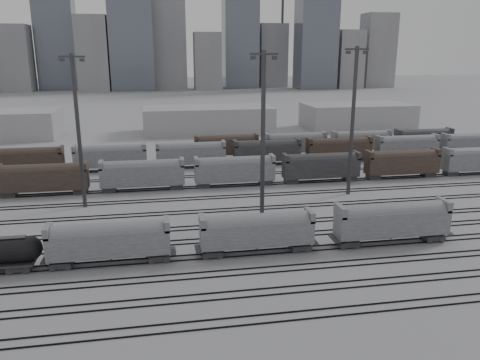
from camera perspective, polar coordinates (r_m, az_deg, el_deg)
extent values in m
plane|color=#A3A3A7|center=(57.70, -3.26, -9.67)|extent=(900.00, 900.00, 0.00)
cube|color=black|center=(44.84, -0.86, -17.40)|extent=(220.00, 0.07, 0.16)
cube|color=black|center=(46.04, -1.16, -16.45)|extent=(220.00, 0.07, 0.16)
cube|color=black|center=(49.08, -1.83, -14.29)|extent=(220.00, 0.07, 0.16)
cube|color=black|center=(50.32, -2.08, -13.50)|extent=(220.00, 0.07, 0.16)
cube|color=black|center=(53.45, -2.63, -11.69)|extent=(220.00, 0.07, 0.16)
cube|color=black|center=(54.73, -2.83, -11.02)|extent=(220.00, 0.07, 0.16)
cube|color=black|center=(57.92, -3.29, -9.48)|extent=(220.00, 0.07, 0.16)
cube|color=black|center=(59.22, -3.46, -8.91)|extent=(220.00, 0.07, 0.16)
cube|color=black|center=(62.48, -3.85, -7.59)|extent=(220.00, 0.07, 0.16)
cube|color=black|center=(63.79, -4.00, -7.10)|extent=(220.00, 0.07, 0.16)
cube|color=black|center=(67.09, -4.33, -5.96)|extent=(220.00, 0.07, 0.16)
cube|color=black|center=(68.43, -4.46, -5.53)|extent=(220.00, 0.07, 0.16)
cube|color=black|center=(73.64, -4.90, -4.02)|extent=(220.00, 0.07, 0.16)
cube|color=black|center=(74.99, -5.00, -3.66)|extent=(220.00, 0.07, 0.16)
cube|color=black|center=(80.26, -5.37, -2.39)|extent=(220.00, 0.07, 0.16)
cube|color=black|center=(81.63, -5.46, -2.09)|extent=(220.00, 0.07, 0.16)
cube|color=black|center=(86.94, -5.77, -1.02)|extent=(220.00, 0.07, 0.16)
cube|color=black|center=(88.32, -5.84, -0.76)|extent=(220.00, 0.07, 0.16)
cube|color=black|center=(94.64, -6.15, 0.31)|extent=(220.00, 0.07, 0.16)
cube|color=black|center=(96.02, -6.22, 0.53)|extent=(220.00, 0.07, 0.16)
cube|color=black|center=(102.38, -6.48, 1.44)|extent=(220.00, 0.07, 0.16)
cube|color=black|center=(103.77, -6.53, 1.63)|extent=(220.00, 0.07, 0.16)
cube|color=black|center=(110.15, -6.76, 2.41)|extent=(220.00, 0.07, 0.16)
cube|color=black|center=(111.55, -6.81, 2.57)|extent=(220.00, 0.07, 0.16)
cube|color=#252527|center=(60.31, -25.24, -9.48)|extent=(2.60, 2.10, 0.70)
sphere|color=black|center=(59.19, -24.29, -7.62)|extent=(2.90, 2.90, 2.90)
cube|color=#252527|center=(59.26, -20.94, -9.47)|extent=(2.44, 1.97, 0.66)
cube|color=#252527|center=(58.09, -9.87, -9.15)|extent=(2.44, 1.97, 0.66)
cube|color=gray|center=(57.55, -15.61, -7.36)|extent=(14.05, 2.81, 3.00)
cylinder|color=gray|center=(57.14, -15.69, -6.32)|extent=(12.74, 2.72, 2.72)
cube|color=gray|center=(57.99, -22.41, -5.81)|extent=(0.66, 2.81, 1.31)
cube|color=gray|center=(56.55, -8.91, -5.33)|extent=(0.66, 2.81, 1.31)
cone|color=#252527|center=(58.25, -15.48, -9.02)|extent=(2.25, 2.25, 0.84)
cube|color=#252527|center=(58.39, -3.43, -8.80)|extent=(2.44, 1.97, 0.66)
cube|color=#252527|center=(60.59, 7.33, -7.98)|extent=(2.44, 1.97, 0.66)
cube|color=gray|center=(58.38, 2.07, -6.43)|extent=(14.11, 2.82, 3.01)
cylinder|color=gray|center=(57.98, 2.08, -5.40)|extent=(12.79, 2.73, 2.73)
cube|color=gray|center=(56.74, -4.63, -5.10)|extent=(0.66, 2.82, 1.32)
cube|color=gray|center=(59.45, 8.50, -4.26)|extent=(0.66, 2.82, 1.32)
cone|color=#252527|center=(59.08, 2.06, -8.09)|extent=(2.26, 2.26, 0.85)
cube|color=#252527|center=(62.69, 12.95, -7.41)|extent=(2.61, 2.11, 0.70)
cube|color=#252527|center=(68.15, 22.37, -6.35)|extent=(2.61, 2.11, 0.70)
cube|color=gray|center=(64.38, 18.03, -4.93)|extent=(15.05, 3.01, 3.21)
cylinder|color=gray|center=(63.99, 18.12, -3.92)|extent=(13.65, 2.91, 2.91)
cube|color=gray|center=(60.72, 12.14, -3.71)|extent=(0.70, 3.01, 1.40)
cube|color=gray|center=(67.41, 23.61, -2.78)|extent=(0.70, 3.01, 1.40)
cone|color=#252527|center=(65.05, 17.89, -6.55)|extent=(2.41, 2.41, 0.90)
cylinder|color=#353538|center=(77.79, -19.08, 5.40)|extent=(0.62, 0.62, 24.24)
cube|color=#353538|center=(76.85, -19.84, 13.97)|extent=(3.88, 0.29, 0.29)
cube|color=#353538|center=(77.10, -20.90, 13.51)|extent=(0.68, 0.48, 0.48)
cube|color=#353538|center=(76.64, -18.71, 13.70)|extent=(0.68, 0.48, 0.48)
cylinder|color=#353538|center=(66.40, 2.81, 4.83)|extent=(0.63, 0.63, 24.63)
cube|color=#353538|center=(65.32, 2.94, 15.09)|extent=(3.94, 0.30, 0.30)
cube|color=#353538|center=(65.01, 1.63, 14.67)|extent=(0.69, 0.49, 0.49)
cube|color=#353538|center=(65.67, 4.24, 14.64)|extent=(0.69, 0.49, 0.49)
cylinder|color=#353538|center=(82.96, 13.55, 6.78)|extent=(0.65, 0.65, 25.40)
cube|color=#353538|center=(82.15, 14.09, 15.21)|extent=(4.06, 0.30, 0.30)
cube|color=#353538|center=(81.55, 13.06, 14.92)|extent=(0.71, 0.51, 0.51)
cube|color=#353538|center=(82.78, 15.07, 14.80)|extent=(0.71, 0.51, 0.51)
cube|color=#4B372F|center=(88.99, -22.78, 0.04)|extent=(15.00, 3.00, 5.60)
cube|color=gray|center=(86.76, -11.79, 0.56)|extent=(15.00, 3.00, 5.60)
cube|color=gray|center=(87.84, -0.64, 1.06)|extent=(15.00, 3.00, 5.60)
cube|color=#252527|center=(92.09, 9.85, 1.50)|extent=(15.00, 3.00, 5.60)
cube|color=#4B372F|center=(99.12, 19.14, 1.85)|extent=(15.00, 3.00, 5.60)
cube|color=gray|center=(108.38, 27.03, 2.11)|extent=(15.00, 3.00, 5.60)
cube|color=#4B372F|center=(105.79, -24.69, 2.10)|extent=(15.00, 3.00, 5.60)
cube|color=gray|center=(102.78, -15.49, 2.59)|extent=(15.00, 3.00, 5.60)
cube|color=gray|center=(102.53, -5.99, 3.04)|extent=(15.00, 3.00, 5.60)
cube|color=#252527|center=(105.07, 3.30, 3.39)|extent=(15.00, 3.00, 5.60)
cube|color=#4B372F|center=(110.21, 11.95, 3.64)|extent=(15.00, 3.00, 5.60)
cube|color=gray|center=(117.60, 19.68, 3.80)|extent=(15.00, 3.00, 5.60)
cube|color=gray|center=(126.85, 26.39, 3.87)|extent=(15.00, 3.00, 5.60)
cube|color=#4B372F|center=(111.29, -1.67, 4.08)|extent=(15.00, 3.00, 5.60)
cube|color=gray|center=(114.97, 6.76, 4.34)|extent=(15.00, 3.00, 5.60)
cube|color=gray|center=(120.95, 14.52, 4.49)|extent=(15.00, 3.00, 5.60)
cube|color=#252527|center=(128.92, 21.44, 4.57)|extent=(15.00, 3.00, 5.60)
cube|color=#ABABAE|center=(149.27, -3.91, 7.36)|extent=(40.00, 18.00, 8.00)
cube|color=#ABABAE|center=(162.43, 14.06, 7.58)|extent=(35.00, 18.00, 8.00)
cube|color=gray|center=(343.76, -25.86, 13.18)|extent=(22.00, 17.60, 42.00)
cube|color=slate|center=(338.50, -22.00, 16.81)|extent=(25.00, 20.00, 80.00)
cube|color=gray|center=(334.30, -17.40, 14.48)|extent=(20.00, 16.00, 48.00)
cube|color=slate|center=(333.13, -13.23, 18.81)|extent=(28.00, 22.40, 95.00)
cube|color=gray|center=(332.26, -8.57, 16.02)|extent=(22.00, 17.60, 60.00)
cube|color=gray|center=(334.01, -4.07, 14.25)|extent=(18.00, 14.40, 38.00)
cube|color=slate|center=(337.79, 0.29, 17.18)|extent=(24.00, 19.20, 72.00)
cube|color=gray|center=(342.99, 4.54, 14.85)|extent=(20.00, 16.00, 45.00)
cube|color=slate|center=(350.65, 8.79, 18.25)|extent=(26.00, 20.80, 88.00)
cube|color=gray|center=(358.83, 12.53, 14.16)|extent=(18.00, 14.40, 40.00)
cube|color=gray|center=(369.01, 16.30, 14.88)|extent=(22.00, 17.60, 52.00)
cylinder|color=#353538|center=(358.76, -14.75, 18.84)|extent=(1.80, 1.80, 100.00)
cylinder|color=#353538|center=(370.61, 5.19, 19.11)|extent=(1.80, 1.80, 100.00)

